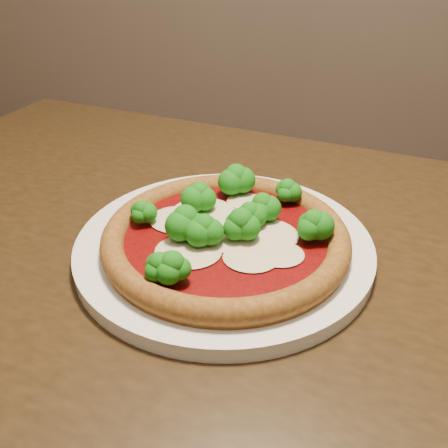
# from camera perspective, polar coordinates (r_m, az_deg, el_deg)

# --- Properties ---
(dining_table) EXTENTS (1.43, 0.99, 0.75)m
(dining_table) POSITION_cam_1_polar(r_m,az_deg,el_deg) (0.67, 5.07, -10.29)
(dining_table) COLOR black
(dining_table) RESTS_ON floor
(plate) EXTENTS (0.35, 0.35, 0.02)m
(plate) POSITION_cam_1_polar(r_m,az_deg,el_deg) (0.60, 0.00, -2.52)
(plate) COLOR silver
(plate) RESTS_ON dining_table
(pizza) EXTENTS (0.29, 0.29, 0.06)m
(pizza) POSITION_cam_1_polar(r_m,az_deg,el_deg) (0.58, 0.12, -0.97)
(pizza) COLOR brown
(pizza) RESTS_ON plate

